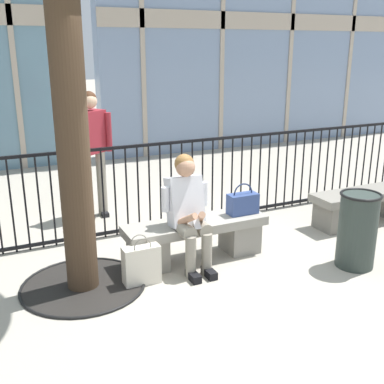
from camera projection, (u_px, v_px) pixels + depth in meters
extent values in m
plane|color=#A8A091|center=(196.00, 259.00, 5.24)|extent=(60.00, 60.00, 0.00)
cube|color=gray|center=(196.00, 225.00, 5.12)|extent=(1.60, 0.44, 0.10)
cube|color=gray|center=(148.00, 253.00, 4.96)|extent=(0.36, 0.37, 0.35)
cube|color=gray|center=(240.00, 236.00, 5.41)|extent=(0.36, 0.37, 0.35)
cylinder|color=gray|center=(183.00, 228.00, 4.85)|extent=(0.15, 0.40, 0.15)
cylinder|color=gray|center=(191.00, 257.00, 4.75)|extent=(0.11, 0.11, 0.45)
cube|color=black|center=(193.00, 276.00, 4.75)|extent=(0.09, 0.22, 0.08)
cylinder|color=gray|center=(198.00, 225.00, 4.92)|extent=(0.15, 0.40, 0.15)
cylinder|color=gray|center=(207.00, 254.00, 4.82)|extent=(0.11, 0.11, 0.45)
cube|color=black|center=(209.00, 273.00, 4.82)|extent=(0.09, 0.22, 0.08)
cube|color=silver|center=(185.00, 201.00, 4.93)|extent=(0.36, 0.30, 0.55)
cylinder|color=silver|center=(165.00, 199.00, 4.83)|extent=(0.08, 0.08, 0.26)
cylinder|color=tan|center=(187.00, 220.00, 4.74)|extent=(0.16, 0.28, 0.20)
cylinder|color=silver|center=(204.00, 194.00, 5.01)|extent=(0.08, 0.08, 0.26)
cylinder|color=tan|center=(201.00, 217.00, 4.81)|extent=(0.16, 0.28, 0.20)
cube|color=silver|center=(196.00, 222.00, 4.73)|extent=(0.07, 0.10, 0.13)
sphere|color=tan|center=(185.00, 167.00, 4.81)|extent=(0.20, 0.20, 0.20)
sphere|color=olive|center=(184.00, 164.00, 4.82)|extent=(0.20, 0.20, 0.20)
cube|color=#33477F|center=(243.00, 204.00, 5.30)|extent=(0.34, 0.16, 0.23)
torus|color=#1E2A4C|center=(243.00, 194.00, 5.26)|extent=(0.24, 0.02, 0.24)
cube|color=beige|center=(142.00, 265.00, 4.64)|extent=(0.37, 0.16, 0.39)
torus|color=slate|center=(143.00, 247.00, 4.53)|extent=(0.17, 0.01, 0.17)
torus|color=slate|center=(139.00, 243.00, 4.62)|extent=(0.17, 0.01, 0.17)
cylinder|color=gray|center=(87.00, 186.00, 6.40)|extent=(0.13, 0.13, 0.90)
cube|color=black|center=(90.00, 215.00, 6.49)|extent=(0.09, 0.22, 0.06)
cylinder|color=gray|center=(102.00, 184.00, 6.48)|extent=(0.13, 0.13, 0.90)
cube|color=black|center=(104.00, 213.00, 6.57)|extent=(0.09, 0.22, 0.06)
cube|color=maroon|center=(91.00, 132.00, 6.23)|extent=(0.44, 0.40, 0.56)
cylinder|color=maroon|center=(73.00, 135.00, 6.14)|extent=(0.08, 0.08, 0.52)
cylinder|color=maroon|center=(109.00, 132.00, 6.33)|extent=(0.08, 0.08, 0.52)
sphere|color=#DBAD89|center=(89.00, 101.00, 6.11)|extent=(0.20, 0.20, 0.20)
sphere|color=#472816|center=(89.00, 99.00, 6.12)|extent=(0.20, 0.20, 0.20)
cylinder|color=black|center=(11.00, 205.00, 5.25)|extent=(0.02, 0.02, 1.13)
cylinder|color=black|center=(25.00, 204.00, 5.31)|extent=(0.02, 0.02, 1.13)
cylinder|color=black|center=(39.00, 202.00, 5.37)|extent=(0.02, 0.02, 1.13)
cylinder|color=black|center=(52.00, 200.00, 5.43)|extent=(0.02, 0.02, 1.13)
cylinder|color=black|center=(65.00, 198.00, 5.49)|extent=(0.02, 0.02, 1.13)
cylinder|color=black|center=(78.00, 197.00, 5.55)|extent=(0.02, 0.02, 1.13)
cylinder|color=black|center=(91.00, 195.00, 5.61)|extent=(0.02, 0.02, 1.13)
cylinder|color=black|center=(103.00, 193.00, 5.67)|extent=(0.02, 0.02, 1.13)
cylinder|color=black|center=(115.00, 192.00, 5.73)|extent=(0.02, 0.02, 1.13)
cylinder|color=black|center=(127.00, 190.00, 5.79)|extent=(0.02, 0.02, 1.13)
cylinder|color=black|center=(138.00, 189.00, 5.85)|extent=(0.02, 0.02, 1.13)
cylinder|color=black|center=(149.00, 187.00, 5.91)|extent=(0.02, 0.02, 1.13)
cylinder|color=black|center=(161.00, 186.00, 5.97)|extent=(0.02, 0.02, 1.13)
cylinder|color=black|center=(171.00, 185.00, 6.03)|extent=(0.02, 0.02, 1.13)
cylinder|color=black|center=(182.00, 183.00, 6.09)|extent=(0.02, 0.02, 1.13)
cylinder|color=black|center=(192.00, 182.00, 6.15)|extent=(0.02, 0.02, 1.13)
cylinder|color=black|center=(202.00, 181.00, 6.21)|extent=(0.02, 0.02, 1.13)
cylinder|color=black|center=(212.00, 179.00, 6.27)|extent=(0.02, 0.02, 1.13)
cylinder|color=black|center=(222.00, 178.00, 6.33)|extent=(0.02, 0.02, 1.13)
cylinder|color=black|center=(232.00, 177.00, 6.39)|extent=(0.02, 0.02, 1.13)
cylinder|color=black|center=(241.00, 176.00, 6.45)|extent=(0.02, 0.02, 1.13)
cylinder|color=black|center=(251.00, 174.00, 6.52)|extent=(0.02, 0.02, 1.13)
cylinder|color=black|center=(260.00, 173.00, 6.58)|extent=(0.02, 0.02, 1.13)
cylinder|color=black|center=(269.00, 172.00, 6.64)|extent=(0.02, 0.02, 1.13)
cylinder|color=black|center=(277.00, 171.00, 6.70)|extent=(0.02, 0.02, 1.13)
cylinder|color=black|center=(286.00, 170.00, 6.76)|extent=(0.02, 0.02, 1.13)
cylinder|color=black|center=(294.00, 169.00, 6.82)|extent=(0.02, 0.02, 1.13)
cylinder|color=black|center=(303.00, 168.00, 6.88)|extent=(0.02, 0.02, 1.13)
cylinder|color=black|center=(311.00, 167.00, 6.94)|extent=(0.02, 0.02, 1.13)
cylinder|color=black|center=(319.00, 166.00, 7.00)|extent=(0.02, 0.02, 1.13)
cylinder|color=black|center=(327.00, 165.00, 7.06)|extent=(0.02, 0.02, 1.13)
cylinder|color=black|center=(334.00, 164.00, 7.12)|extent=(0.02, 0.02, 1.13)
cylinder|color=black|center=(342.00, 163.00, 7.18)|extent=(0.02, 0.02, 1.13)
cylinder|color=black|center=(350.00, 162.00, 7.24)|extent=(0.02, 0.02, 1.13)
cylinder|color=black|center=(357.00, 161.00, 7.30)|extent=(0.02, 0.02, 1.13)
cylinder|color=black|center=(364.00, 160.00, 7.36)|extent=(0.02, 0.02, 1.13)
cylinder|color=black|center=(371.00, 159.00, 7.42)|extent=(0.02, 0.02, 1.13)
cylinder|color=black|center=(378.00, 158.00, 7.48)|extent=(0.02, 0.02, 1.13)
cube|color=black|center=(161.00, 224.00, 6.12)|extent=(9.83, 0.04, 0.04)
cube|color=black|center=(160.00, 144.00, 5.81)|extent=(9.83, 0.04, 0.04)
cylinder|color=black|center=(84.00, 285.00, 4.64)|extent=(1.20, 1.20, 0.01)
torus|color=black|center=(84.00, 285.00, 4.64)|extent=(1.23, 1.23, 0.03)
cylinder|color=#423021|center=(70.00, 113.00, 4.14)|extent=(0.30, 0.30, 3.40)
cube|color=gray|center=(367.00, 194.00, 6.20)|extent=(1.60, 0.44, 0.10)
cube|color=slate|center=(333.00, 216.00, 6.04)|extent=(0.36, 0.37, 0.35)
cylinder|color=#2D3833|center=(357.00, 231.00, 4.96)|extent=(0.40, 0.40, 0.80)
torus|color=black|center=(361.00, 195.00, 4.84)|extent=(0.43, 0.43, 0.03)
cube|color=#AD9E8C|center=(292.00, 22.00, 10.79)|extent=(9.12, 0.04, 0.36)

